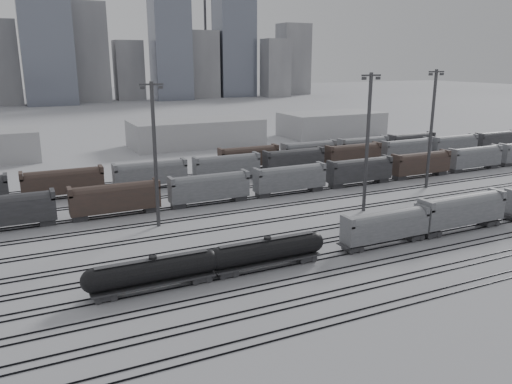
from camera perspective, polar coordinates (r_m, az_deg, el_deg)
name	(u,v)px	position (r m, az deg, el deg)	size (l,w,h in m)	color
ground	(352,255)	(70.30, 10.96, -7.04)	(900.00, 900.00, 0.00)	silver
tracks	(290,219)	(84.06, 3.92, -3.05)	(220.00, 71.50, 0.16)	black
tank_car_a	(154,271)	(59.35, -11.63, -8.88)	(16.22, 2.70, 4.01)	#27272A
tank_car_b	(267,251)	(64.00, 1.32, -6.75)	(16.34, 2.72, 4.04)	#27272A
hopper_car_a	(385,225)	(73.71, 14.58, -3.66)	(13.93, 2.77, 4.98)	#27272A
hopper_car_b	(462,209)	(83.65, 22.46, -1.85)	(15.65, 3.11, 5.60)	#27272A
light_mast_b	(155,152)	(79.02, -11.48, 4.51)	(3.65, 0.58, 22.80)	#3B3B3E
light_mast_c	(368,140)	(87.71, 12.63, 5.85)	(3.82, 0.61, 23.89)	#3B3B3E
light_mast_d	(431,127)	(108.03, 19.42, 7.07)	(3.86, 0.62, 24.10)	#3B3B3E
bg_string_near	(290,180)	(99.28, 3.89, 1.39)	(151.00, 3.00, 5.60)	slate
bg_string_mid	(294,161)	(117.69, 4.34, 3.52)	(151.00, 3.00, 5.60)	#27272A
bg_string_far	(336,150)	(133.54, 9.19, 4.74)	(66.00, 3.00, 5.60)	#44322B
warehouse_mid	(196,133)	(156.70, -6.84, 6.75)	(40.00, 18.00, 8.00)	#ABACAE
warehouse_right	(332,124)	(178.90, 8.63, 7.70)	(35.00, 18.00, 8.00)	#ABACAE
skyline	(99,45)	(335.97, -17.51, 15.75)	(316.00, 22.40, 95.00)	#969698
crane_left	(24,7)	(358.60, -25.03, 18.63)	(42.00, 1.80, 100.00)	#3B3B3E
crane_right	(207,14)	(381.54, -5.66, 19.57)	(42.00, 1.80, 100.00)	#3B3B3E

